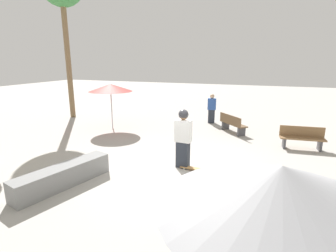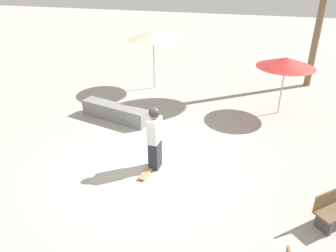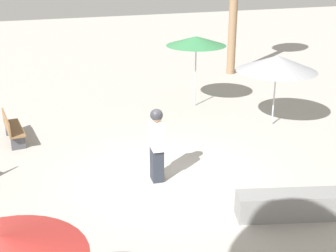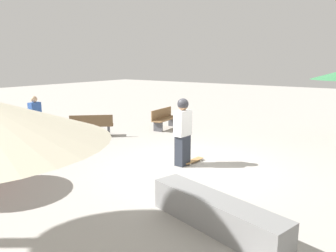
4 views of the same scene
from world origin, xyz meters
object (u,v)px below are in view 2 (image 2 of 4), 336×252
Objects in this scene: concrete_ledge at (115,112)px; shade_umbrella_cream at (153,35)px; skateboard at (147,171)px; skater_main at (155,136)px; shade_umbrella_red at (286,62)px.

shade_umbrella_cream reaches higher than concrete_ledge.
skateboard is 7.22m from shade_umbrella_cream.
skater_main is 0.85× the size of shade_umbrella_red.
skateboard is (-0.13, -0.36, -0.95)m from skater_main.
shade_umbrella_red is (3.52, 4.81, 1.00)m from skater_main.
shade_umbrella_red reaches higher than concrete_ledge.
shade_umbrella_cream reaches higher than shade_umbrella_red.
skater_main is at bearing -126.14° from shade_umbrella_red.
shade_umbrella_red is 0.84× the size of shade_umbrella_cream.
skateboard is at bearing -125.17° from shade_umbrella_red.
skater_main is at bearing -48.00° from concrete_ledge.
skater_main is at bearing -72.48° from shade_umbrella_cream.
skater_main is 0.71× the size of shade_umbrella_cream.
skateboard is 0.29× the size of concrete_ledge.
concrete_ledge is at bearing -96.50° from shade_umbrella_cream.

